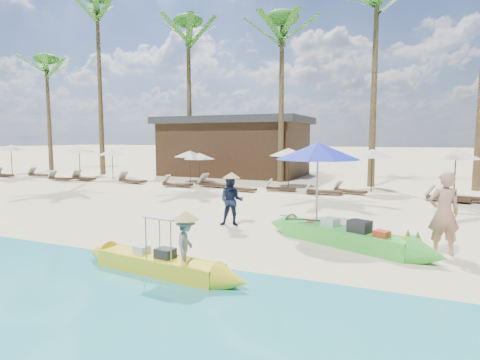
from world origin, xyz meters
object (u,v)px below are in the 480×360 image
at_px(tourist, 444,213).
at_px(blue_umbrella, 318,151).
at_px(yellow_canoe, 159,264).
at_px(green_canoe, 343,236).

relative_size(tourist, blue_umbrella, 0.76).
distance_m(yellow_canoe, blue_umbrella, 5.87).
distance_m(green_canoe, yellow_canoe, 4.86).
bearing_deg(tourist, green_canoe, -16.33).
xyz_separation_m(tourist, blue_umbrella, (-3.29, 1.23, 1.39)).
distance_m(tourist, blue_umbrella, 3.78).
height_order(green_canoe, blue_umbrella, blue_umbrella).
bearing_deg(blue_umbrella, green_canoe, -52.44).
bearing_deg(tourist, yellow_canoe, 16.71).
distance_m(green_canoe, tourist, 2.41).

